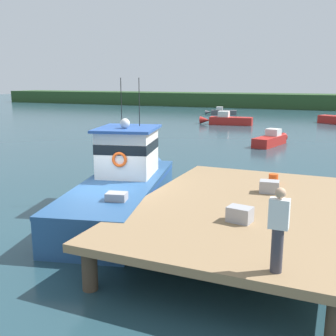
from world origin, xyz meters
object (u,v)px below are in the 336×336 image
deckhand_by_the_boat (278,228)px  moored_boat_near_channel (222,112)px  main_fishing_boat (124,184)px  moored_boat_mid_harbor (227,120)px  crate_single_by_cleat (240,214)px  moored_boat_outer_mooring (271,140)px  mooring_buoy_outer (151,127)px  crate_stack_mid_dock (269,187)px  mooring_buoy_channel_marker (278,133)px  bait_bucket (273,179)px

deckhand_by_the_boat → moored_boat_near_channel: (-14.51, 47.67, -1.68)m
main_fishing_boat → moored_boat_mid_harbor: main_fishing_boat is taller
crate_single_by_cleat → moored_boat_outer_mooring: bearing=96.9°
deckhand_by_the_boat → mooring_buoy_outer: (-15.90, 27.85, -1.80)m
deckhand_by_the_boat → mooring_buoy_outer: deckhand_by_the_boat is taller
deckhand_by_the_boat → crate_single_by_cleat: bearing=117.4°
deckhand_by_the_boat → mooring_buoy_outer: size_ratio=3.16×
moored_boat_outer_mooring → moored_boat_mid_harbor: moored_boat_mid_harbor is taller
moored_boat_outer_mooring → crate_single_by_cleat: bearing=-83.1°
main_fishing_boat → moored_boat_mid_harbor: size_ratio=1.73×
crate_stack_mid_dock → moored_boat_outer_mooring: size_ratio=0.13×
deckhand_by_the_boat → moored_boat_outer_mooring: (-3.76, 23.09, -1.65)m
moored_boat_mid_harbor → moored_boat_outer_mooring: bearing=-61.7°
crate_single_by_cleat → moored_boat_outer_mooring: 20.83m
crate_stack_mid_dock → crate_single_by_cleat: size_ratio=1.00×
main_fishing_boat → crate_stack_mid_dock: (5.19, 0.17, 0.39)m
crate_stack_mid_dock → mooring_buoy_channel_marker: bearing=97.6°
crate_single_by_cleat → moored_boat_near_channel: crate_single_by_cleat is taller
deckhand_by_the_boat → moored_boat_outer_mooring: bearing=99.3°
mooring_buoy_outer → deckhand_by_the_boat: bearing=-60.3°
mooring_buoy_outer → moored_boat_near_channel: bearing=86.0°
bait_bucket → mooring_buoy_outer: 25.84m
moored_boat_mid_harbor → mooring_buoy_channel_marker: size_ratio=14.28×
moored_boat_mid_harbor → deckhand_by_the_boat: bearing=-73.6°
main_fishing_boat → mooring_buoy_outer: bearing=113.2°
crate_single_by_cleat → moored_boat_outer_mooring: (-2.50, 20.66, -0.99)m
main_fishing_boat → moored_boat_mid_harbor: 30.52m
moored_boat_outer_mooring → mooring_buoy_channel_marker: moored_boat_outer_mooring is taller
bait_bucket → moored_boat_outer_mooring: bearing=99.2°
mooring_buoy_channel_marker → moored_boat_outer_mooring: bearing=-86.1°
bait_bucket → crate_stack_mid_dock: bearing=-86.9°
mooring_buoy_channel_marker → mooring_buoy_outer: (-11.73, -1.23, 0.06)m
crate_stack_mid_dock → mooring_buoy_channel_marker: (-3.14, 23.61, -1.19)m
crate_single_by_cleat → moored_boat_near_channel: 47.14m
crate_stack_mid_dock → bait_bucket: crate_stack_mid_dock is taller
crate_stack_mid_dock → moored_boat_mid_harbor: (-9.43, 30.06, -0.90)m
crate_stack_mid_dock → moored_boat_mid_harbor: size_ratio=0.10×
moored_boat_near_channel → main_fishing_boat: bearing=-78.9°
main_fishing_boat → moored_boat_near_channel: main_fishing_boat is taller
deckhand_by_the_boat → moored_boat_mid_harbor: 37.07m
bait_bucket → mooring_buoy_channel_marker: size_ratio=0.84×
moored_boat_outer_mooring → crate_stack_mid_dock: bearing=-81.2°
crate_single_by_cleat → bait_bucket: crate_single_by_cleat is taller
mooring_buoy_channel_marker → crate_single_by_cleat: bearing=-83.8°
moored_boat_mid_harbor → mooring_buoy_channel_marker: bearing=-45.7°
moored_boat_outer_mooring → mooring_buoy_outer: size_ratio=9.12×
main_fishing_boat → bait_bucket: size_ratio=29.27×
moored_boat_near_channel → mooring_buoy_channel_marker: size_ratio=10.95×
crate_single_by_cleat → moored_boat_outer_mooring: size_ratio=0.13×
moored_boat_mid_harbor → moored_boat_near_channel: moored_boat_mid_harbor is taller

